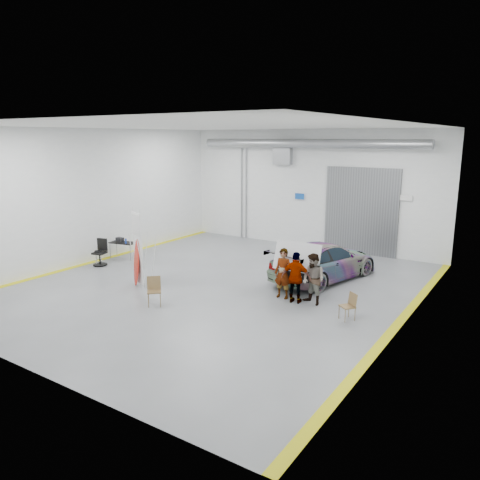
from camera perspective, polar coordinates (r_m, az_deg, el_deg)
The scene contains 13 objects.
ground at distance 18.17m, azimuth -2.67°, elevation -5.56°, with size 16.00×16.00×0.00m, color slate.
room_shell at distance 19.05m, azimuth 1.75°, elevation 7.82°, with size 14.02×16.18×6.01m.
sedan_car at distance 19.06m, azimuth 10.20°, elevation -2.52°, with size 2.12×5.21×1.51m, color silver.
person_a at distance 16.61m, azimuth 5.28°, elevation -4.08°, with size 0.66×0.43×1.81m, color brown.
person_b at distance 16.13m, azimuth 8.94°, elevation -4.75°, with size 0.87×0.67×1.78m, color teal.
person_c at distance 16.18m, azimuth 6.86°, elevation -4.57°, with size 1.05×0.43×1.80m, color #965232.
surfboard_display at distance 18.16m, azimuth -12.26°, elevation -1.82°, with size 0.80×0.47×3.03m.
folding_chair_near at distance 16.26m, azimuth -10.37°, elevation -6.82°, with size 0.64×0.72×0.97m.
folding_chair_far at distance 15.18m, azimuth 12.93°, elevation -8.50°, with size 0.56×0.62×0.86m.
shop_stool at distance 21.80m, azimuth -16.86°, elevation -2.11°, with size 0.34×0.34×0.67m.
work_table at distance 22.70m, azimuth -14.18°, elevation -0.24°, with size 1.33×0.86×1.00m.
office_chair at distance 21.73m, azimuth -16.59°, elevation -1.65°, with size 0.63×0.65×1.17m.
trunk_lid at distance 16.79m, azimuth 7.11°, elevation -1.73°, with size 1.76×1.07×0.04m, color silver.
Camera 1 is at (10.18, -13.96, 5.62)m, focal length 35.00 mm.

